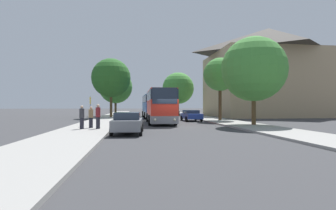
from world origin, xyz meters
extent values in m
plane|color=#38383A|center=(0.00, 0.00, 0.00)|extent=(300.00, 300.00, 0.00)
cube|color=gray|center=(-7.00, 0.00, 0.07)|extent=(4.00, 120.00, 0.15)
cube|color=gray|center=(7.00, 0.00, 0.07)|extent=(4.00, 120.00, 0.15)
cube|color=tan|center=(20.49, 20.65, 5.55)|extent=(20.05, 15.59, 11.09)
pyramid|color=#423D38|center=(20.49, 20.65, 13.43)|extent=(20.05, 15.59, 4.68)
cube|color=gray|center=(-0.56, 4.67, 0.62)|extent=(2.59, 10.15, 0.70)
cube|color=red|center=(-0.56, 4.67, 1.73)|extent=(2.59, 10.15, 1.50)
cube|color=#232D3D|center=(-0.56, 4.67, 2.95)|extent=(2.62, 9.94, 0.95)
cube|color=red|center=(-0.56, 4.67, 3.49)|extent=(2.54, 9.94, 0.12)
cube|color=#232D3D|center=(-0.61, -0.42, 2.80)|extent=(2.24, 0.08, 1.45)
sphere|color=#F4EAC1|center=(-1.48, -0.43, 0.66)|extent=(0.24, 0.24, 0.24)
sphere|color=#F4EAC1|center=(0.26, -0.45, 0.66)|extent=(0.24, 0.24, 0.24)
cylinder|color=black|center=(-1.84, 1.65, 0.50)|extent=(0.31, 1.00, 1.00)
cylinder|color=black|center=(0.66, 1.63, 0.50)|extent=(0.31, 1.00, 1.00)
cylinder|color=black|center=(-1.78, 7.72, 0.50)|extent=(0.31, 1.00, 1.00)
cylinder|color=black|center=(0.72, 7.70, 0.50)|extent=(0.31, 1.00, 1.00)
cube|color=silver|center=(-0.63, 17.52, 0.62)|extent=(2.64, 11.12, 0.70)
cube|color=#285BA8|center=(-0.63, 17.52, 1.72)|extent=(2.64, 11.12, 1.48)
cube|color=#232D3D|center=(-0.63, 17.52, 2.93)|extent=(2.67, 10.90, 0.95)
cube|color=#285BA8|center=(-0.63, 17.52, 3.47)|extent=(2.59, 10.90, 0.12)
cube|color=#232D3D|center=(-0.54, 11.95, 2.78)|extent=(2.23, 0.09, 1.45)
sphere|color=#F4EAC1|center=(-1.41, 11.91, 0.66)|extent=(0.24, 0.24, 0.24)
sphere|color=#F4EAC1|center=(0.32, 11.94, 0.66)|extent=(0.24, 0.24, 0.24)
cylinder|color=black|center=(-1.81, 14.17, 0.50)|extent=(0.32, 1.00, 1.00)
cylinder|color=black|center=(0.66, 14.21, 0.50)|extent=(0.32, 1.00, 1.00)
cylinder|color=black|center=(-1.92, 20.82, 0.50)|extent=(0.32, 1.00, 1.00)
cylinder|color=black|center=(0.56, 20.86, 0.50)|extent=(0.32, 1.00, 1.00)
cube|color=slate|center=(-3.72, -5.43, 0.65)|extent=(2.07, 4.61, 0.68)
cube|color=#232D3D|center=(-3.73, -5.61, 1.22)|extent=(1.74, 2.43, 0.47)
cylinder|color=black|center=(-4.57, -3.99, 0.31)|extent=(0.23, 0.63, 0.62)
cylinder|color=black|center=(-2.73, -4.08, 0.31)|extent=(0.23, 0.63, 0.62)
cylinder|color=black|center=(-4.71, -6.78, 0.31)|extent=(0.23, 0.63, 0.62)
cylinder|color=black|center=(-2.88, -6.88, 0.31)|extent=(0.23, 0.63, 0.62)
cube|color=#233D9E|center=(3.70, 8.44, 0.62)|extent=(2.05, 4.29, 0.62)
cube|color=#232D3D|center=(3.69, 8.61, 1.14)|extent=(1.74, 2.26, 0.42)
cylinder|color=black|center=(4.69, 7.18, 0.31)|extent=(0.23, 0.63, 0.62)
cylinder|color=black|center=(2.82, 7.10, 0.31)|extent=(0.23, 0.63, 0.62)
cylinder|color=black|center=(4.58, 9.79, 0.31)|extent=(0.23, 0.63, 0.62)
cylinder|color=black|center=(2.71, 9.71, 0.31)|extent=(0.23, 0.63, 0.62)
cube|color=black|center=(3.86, 25.26, 0.60)|extent=(1.95, 4.63, 0.57)
cube|color=#232D3D|center=(3.86, 25.44, 1.09)|extent=(1.68, 2.42, 0.42)
cylinder|color=black|center=(4.74, 23.81, 0.31)|extent=(0.21, 0.62, 0.62)
cylinder|color=black|center=(2.90, 23.86, 0.31)|extent=(0.21, 0.62, 0.62)
cylinder|color=black|center=(4.81, 26.66, 0.31)|extent=(0.21, 0.62, 0.62)
cylinder|color=black|center=(2.97, 26.70, 0.31)|extent=(0.21, 0.62, 0.62)
cylinder|color=gray|center=(-7.15, 0.17, 1.43)|extent=(0.08, 0.08, 2.56)
cube|color=yellow|center=(-7.15, 0.17, 2.36)|extent=(0.03, 0.45, 0.60)
cylinder|color=#23232D|center=(-6.05, -3.01, 0.59)|extent=(0.30, 0.30, 0.89)
cylinder|color=maroon|center=(-6.05, -3.01, 1.41)|extent=(0.36, 0.36, 0.74)
sphere|color=tan|center=(-6.05, -3.01, 1.90)|extent=(0.24, 0.24, 0.24)
cylinder|color=#23232D|center=(-7.23, -3.11, 0.57)|extent=(0.30, 0.30, 0.84)
cylinder|color=#333338|center=(-7.23, -3.11, 1.34)|extent=(0.36, 0.36, 0.70)
sphere|color=tan|center=(-7.23, -3.11, 1.81)|extent=(0.23, 0.23, 0.23)
cylinder|color=#23232D|center=(-6.72, -2.14, 0.55)|extent=(0.30, 0.30, 0.80)
cylinder|color=olive|center=(-6.72, -2.14, 1.29)|extent=(0.36, 0.36, 0.67)
sphere|color=tan|center=(-6.72, -2.14, 1.73)|extent=(0.22, 0.22, 0.22)
cylinder|color=#513D23|center=(-6.96, 18.08, 2.06)|extent=(0.40, 0.40, 3.83)
sphere|color=#286023|center=(-6.96, 18.08, 6.24)|extent=(6.05, 6.05, 6.05)
cylinder|color=brown|center=(-6.79, 25.17, 1.62)|extent=(0.40, 0.40, 2.94)
sphere|color=#428938|center=(-6.79, 25.17, 5.37)|extent=(6.08, 6.08, 6.08)
cylinder|color=#47331E|center=(7.12, 7.55, 2.19)|extent=(0.40, 0.40, 4.08)
sphere|color=#428938|center=(7.12, 7.55, 5.76)|extent=(4.07, 4.07, 4.07)
cylinder|color=#513D23|center=(7.68, -0.45, 1.60)|extent=(0.40, 0.40, 2.91)
sphere|color=#428938|center=(7.68, -0.45, 5.30)|extent=(5.98, 5.98, 5.98)
cylinder|color=#47331E|center=(5.97, 32.17, 1.64)|extent=(0.40, 0.40, 2.97)
sphere|color=#428938|center=(5.97, 32.17, 5.67)|extent=(6.79, 6.79, 6.79)
camera|label=1|loc=(-3.23, -23.51, 1.91)|focal=28.00mm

